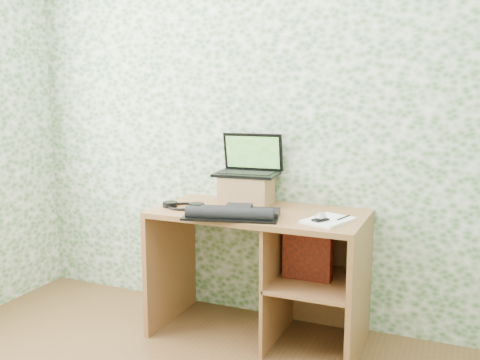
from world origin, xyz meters
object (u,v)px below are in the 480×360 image
at_px(keyboard, 234,213).
at_px(riser, 247,190).
at_px(laptop, 249,165).
at_px(desk, 273,257).
at_px(notepad, 328,220).

bearing_deg(keyboard, riser, 87.79).
bearing_deg(riser, laptop, 90.00).
height_order(desk, notepad, notepad).
bearing_deg(notepad, keyboard, -148.58).
xyz_separation_m(riser, laptop, (0.00, 0.04, 0.15)).
height_order(desk, keyboard, keyboard).
relative_size(laptop, notepad, 1.43).
bearing_deg(riser, desk, -28.58).
height_order(desk, riser, riser).
xyz_separation_m(keyboard, notepad, (0.49, 0.11, -0.02)).
bearing_deg(notepad, desk, -179.78).
bearing_deg(desk, riser, 151.42).
bearing_deg(keyboard, desk, 43.85).
distance_m(riser, laptop, 0.15).
bearing_deg(riser, keyboard, -78.75).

